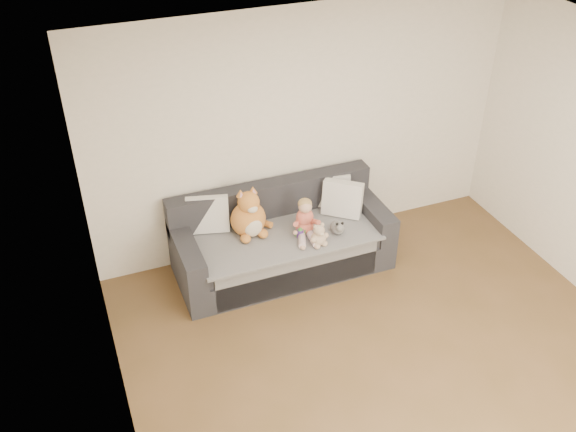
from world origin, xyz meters
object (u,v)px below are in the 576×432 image
at_px(sofa, 281,242).
at_px(toddler, 305,220).
at_px(plush_cat, 249,217).
at_px(sippy_cup, 300,232).
at_px(teddy_bear, 319,237).

bearing_deg(sofa, toddler, -42.22).
distance_m(plush_cat, sippy_cup, 0.53).
xyz_separation_m(toddler, plush_cat, (-0.52, 0.22, 0.03)).
xyz_separation_m(plush_cat, teddy_bear, (0.57, -0.44, -0.10)).
xyz_separation_m(sofa, toddler, (0.19, -0.17, 0.33)).
xyz_separation_m(sofa, sippy_cup, (0.12, -0.21, 0.23)).
relative_size(plush_cat, sippy_cup, 4.54).
bearing_deg(sofa, teddy_bear, -58.26).
height_order(sofa, sippy_cup, sofa).
distance_m(sofa, toddler, 0.42).
xyz_separation_m(sofa, teddy_bear, (0.24, -0.40, 0.26)).
bearing_deg(sippy_cup, plush_cat, 150.30).
bearing_deg(plush_cat, teddy_bear, -43.08).
relative_size(toddler, plush_cat, 0.75).
bearing_deg(plush_cat, sofa, -13.50).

